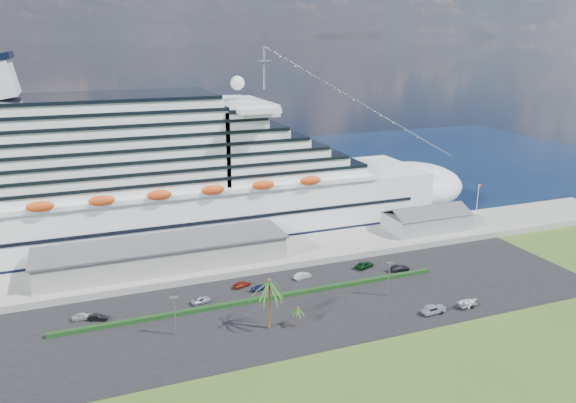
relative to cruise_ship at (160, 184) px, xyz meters
name	(u,v)px	position (x,y,z in m)	size (l,w,h in m)	color
ground	(323,329)	(21.53, -64.00, -16.69)	(420.00, 420.00, 0.00)	#37541C
asphalt_lot	(302,305)	(21.53, -53.00, -16.63)	(140.00, 38.00, 0.12)	black
wharf	(260,255)	(21.53, -24.00, -15.79)	(240.00, 20.00, 1.80)	gray
water	(190,181)	(21.53, 66.00, -16.68)	(420.00, 160.00, 0.02)	black
cruise_ship	(160,184)	(0.00, 0.00, 0.00)	(191.00, 38.00, 54.00)	silver
terminal_building	(164,254)	(-3.47, -24.00, -11.68)	(61.00, 15.00, 6.30)	gray
port_shed	(426,220)	(73.53, -24.00, -12.30)	(24.00, 12.31, 7.37)	gray
flagpole	(477,202)	(91.57, -24.00, -8.43)	(1.08, 0.16, 12.00)	silver
hedge	(260,299)	(13.53, -48.00, -16.12)	(88.00, 1.10, 0.90)	black
lamp_post_left	(175,311)	(-6.47, -56.00, -11.35)	(1.60, 0.35, 8.27)	gray
lamp_post_right	(389,275)	(41.53, -56.00, -11.35)	(1.60, 0.35, 8.27)	gray
palm_tall	(269,287)	(11.53, -60.00, -7.49)	(8.82, 8.82, 11.13)	#47301E
palm_short	(297,311)	(17.03, -61.50, -13.03)	(3.53, 3.53, 4.56)	#47301E
parked_car_0	(83,316)	(-23.45, -42.59, -15.86)	(1.68, 4.18, 1.42)	#B7B7B9
parked_car_1	(98,317)	(-20.49, -44.19, -15.90)	(1.43, 4.10, 1.35)	black
parked_car_2	(201,300)	(1.25, -44.11, -15.94)	(2.10, 4.56, 1.27)	#A1A2AA
parked_car_3	(259,287)	(15.24, -42.43, -15.95)	(1.75, 4.31, 1.25)	#16154A
parked_car_4	(242,284)	(11.94, -39.44, -15.84)	(1.73, 4.31, 1.47)	maroon
parked_car_5	(302,276)	(27.05, -40.18, -15.84)	(1.56, 4.47, 1.47)	silver
parked_car_6	(364,265)	(44.28, -39.72, -15.82)	(2.50, 5.42, 1.51)	black
parked_car_7	(399,268)	(51.46, -44.65, -15.79)	(2.19, 5.38, 1.56)	black
pickup_truck	(433,309)	(45.89, -66.91, -15.58)	(5.23, 2.16, 1.81)	black
boat_trailer	(468,302)	(54.80, -67.08, -15.44)	(6.15, 4.47, 1.71)	gray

